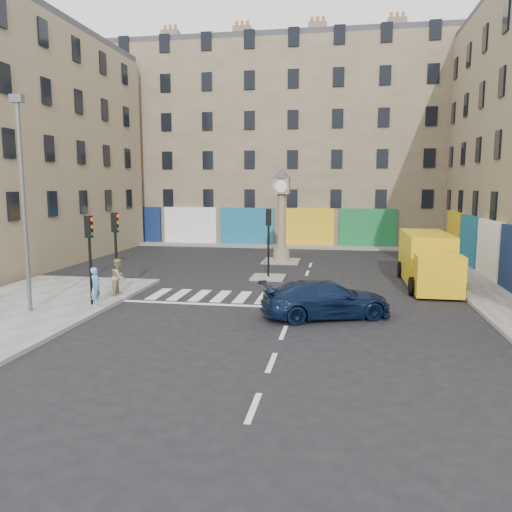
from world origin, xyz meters
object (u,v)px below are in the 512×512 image
(lamp_post, at_px, (23,193))
(yellow_van, at_px, (428,260))
(traffic_light_island, at_px, (268,232))
(pedestrian_tan, at_px, (119,277))
(traffic_light_left_far, at_px, (115,239))
(pedestrian_blue, at_px, (96,287))
(clock_pillar, at_px, (282,209))
(navy_sedan, at_px, (326,299))
(traffic_light_left_near, at_px, (90,246))

(lamp_post, height_order, yellow_van, lamp_post)
(traffic_light_island, bearing_deg, pedestrian_tan, -135.67)
(traffic_light_left_far, xyz_separation_m, lamp_post, (-1.90, -3.80, 2.17))
(lamp_post, xyz_separation_m, yellow_van, (16.50, 8.87, -3.49))
(pedestrian_blue, relative_size, pedestrian_tan, 0.97)
(lamp_post, bearing_deg, pedestrian_tan, 56.62)
(traffic_light_left_far, relative_size, yellow_van, 0.51)
(clock_pillar, height_order, navy_sedan, clock_pillar)
(pedestrian_blue, bearing_deg, navy_sedan, -88.05)
(lamp_post, relative_size, pedestrian_tan, 5.02)
(traffic_light_island, xyz_separation_m, navy_sedan, (3.38, -7.67, -1.86))
(lamp_post, relative_size, pedestrian_blue, 5.19)
(traffic_light_left_far, height_order, yellow_van, traffic_light_left_far)
(traffic_light_left_near, xyz_separation_m, pedestrian_tan, (0.30, 1.94, -1.64))
(lamp_post, xyz_separation_m, navy_sedan, (11.58, 1.53, -4.06))
(pedestrian_tan, bearing_deg, clock_pillar, -33.63)
(navy_sedan, xyz_separation_m, yellow_van, (4.92, 7.34, 0.57))
(traffic_light_island, bearing_deg, navy_sedan, -66.24)
(traffic_light_left_far, bearing_deg, navy_sedan, -13.20)
(yellow_van, xyz_separation_m, pedestrian_tan, (-14.30, -5.53, -0.32))
(pedestrian_blue, bearing_deg, lamp_post, 118.74)
(traffic_light_island, height_order, pedestrian_tan, traffic_light_island)
(traffic_light_left_near, bearing_deg, lamp_post, -143.62)
(lamp_post, distance_m, yellow_van, 19.05)
(clock_pillar, xyz_separation_m, yellow_van, (8.30, -6.33, -2.25))
(lamp_post, bearing_deg, traffic_light_left_far, 63.43)
(traffic_light_island, bearing_deg, traffic_light_left_far, -139.40)
(traffic_light_left_far, relative_size, navy_sedan, 0.74)
(traffic_light_left_near, distance_m, lamp_post, 3.21)
(traffic_light_left_near, bearing_deg, yellow_van, 27.10)
(traffic_light_left_far, xyz_separation_m, yellow_van, (14.60, 5.07, -1.32))
(yellow_van, height_order, pedestrian_blue, yellow_van)
(navy_sedan, bearing_deg, traffic_light_left_far, 55.67)
(traffic_light_island, bearing_deg, pedestrian_blue, -126.90)
(traffic_light_left_far, height_order, traffic_light_island, traffic_light_left_far)
(traffic_light_island, xyz_separation_m, pedestrian_tan, (-6.00, -5.86, -1.61))
(lamp_post, relative_size, navy_sedan, 1.65)
(lamp_post, bearing_deg, yellow_van, 28.26)
(traffic_light_left_near, relative_size, yellow_van, 0.51)
(traffic_light_island, bearing_deg, clock_pillar, 90.00)
(traffic_light_left_near, distance_m, clock_pillar, 15.19)
(traffic_light_island, xyz_separation_m, yellow_van, (8.30, -0.33, -1.29))
(clock_pillar, xyz_separation_m, navy_sedan, (3.38, -13.66, -2.82))
(navy_sedan, relative_size, yellow_van, 0.70)
(traffic_light_left_far, bearing_deg, lamp_post, -116.57)
(traffic_light_left_near, bearing_deg, traffic_light_island, 51.07)
(pedestrian_tan, bearing_deg, yellow_van, -75.64)
(traffic_light_island, bearing_deg, yellow_van, -2.28)
(navy_sedan, bearing_deg, pedestrian_tan, 57.95)
(traffic_light_island, distance_m, pedestrian_blue, 10.13)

